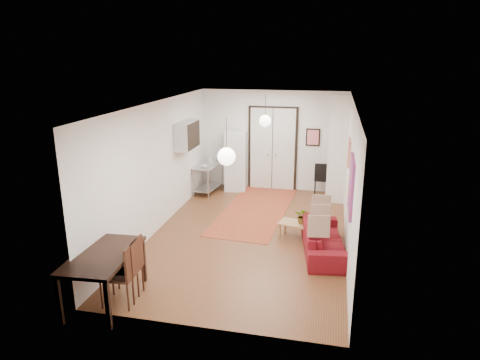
% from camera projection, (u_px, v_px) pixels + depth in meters
% --- Properties ---
extents(floor, '(7.00, 7.00, 0.00)m').
position_uv_depth(floor, '(249.00, 234.00, 9.60)').
color(floor, brown).
rests_on(floor, ground).
extents(ceiling, '(4.20, 7.00, 0.02)m').
position_uv_depth(ceiling, '(250.00, 104.00, 8.77)').
color(ceiling, white).
rests_on(ceiling, wall_back).
extents(wall_back, '(4.20, 0.02, 2.90)m').
position_uv_depth(wall_back, '(273.00, 141.00, 12.46)').
color(wall_back, white).
rests_on(wall_back, floor).
extents(wall_front, '(4.20, 0.02, 2.90)m').
position_uv_depth(wall_front, '(201.00, 237.00, 5.91)').
color(wall_front, white).
rests_on(wall_front, floor).
extents(wall_left, '(0.02, 7.00, 2.90)m').
position_uv_depth(wall_left, '(158.00, 166.00, 9.62)').
color(wall_left, white).
rests_on(wall_left, floor).
extents(wall_right, '(0.02, 7.00, 2.90)m').
position_uv_depth(wall_right, '(350.00, 178.00, 8.75)').
color(wall_right, white).
rests_on(wall_right, floor).
extents(double_doors, '(1.44, 0.06, 2.50)m').
position_uv_depth(double_doors, '(272.00, 149.00, 12.49)').
color(double_doors, white).
rests_on(double_doors, wall_back).
extents(stub_partition, '(0.50, 0.10, 2.90)m').
position_uv_depth(stub_partition, '(338.00, 151.00, 11.19)').
color(stub_partition, white).
rests_on(stub_partition, floor).
extents(wall_cabinet, '(0.35, 1.00, 0.70)m').
position_uv_depth(wall_cabinet, '(187.00, 135.00, 10.86)').
color(wall_cabinet, silver).
rests_on(wall_cabinet, wall_left).
extents(painting_popart, '(0.05, 1.00, 1.00)m').
position_uv_depth(painting_popart, '(351.00, 186.00, 7.53)').
color(painting_popart, red).
rests_on(painting_popart, wall_right).
extents(painting_abstract, '(0.05, 0.50, 0.60)m').
position_uv_depth(painting_abstract, '(349.00, 152.00, 9.41)').
color(painting_abstract, '#EFE0C7').
rests_on(painting_abstract, wall_right).
extents(poster_back, '(0.40, 0.03, 0.50)m').
position_uv_depth(poster_back, '(313.00, 137.00, 12.15)').
color(poster_back, red).
rests_on(poster_back, wall_back).
extents(print_left, '(0.03, 0.44, 0.54)m').
position_uv_depth(print_left, '(188.00, 130.00, 11.34)').
color(print_left, '#9F6B42').
rests_on(print_left, wall_left).
extents(pendant_back, '(0.30, 0.30, 0.80)m').
position_uv_depth(pendant_back, '(265.00, 121.00, 10.83)').
color(pendant_back, white).
rests_on(pendant_back, ceiling).
extents(pendant_front, '(0.30, 0.30, 0.80)m').
position_uv_depth(pendant_front, '(227.00, 156.00, 7.08)').
color(pendant_front, white).
rests_on(pendant_front, ceiling).
extents(kilim_rug, '(1.82, 4.21, 0.01)m').
position_uv_depth(kilim_rug, '(256.00, 209.00, 11.13)').
color(kilim_rug, '#A9482A').
rests_on(kilim_rug, floor).
extents(sofa, '(1.05, 2.08, 0.58)m').
position_uv_depth(sofa, '(324.00, 239.00, 8.65)').
color(sofa, maroon).
rests_on(sofa, floor).
extents(coffee_table, '(0.88, 0.62, 0.35)m').
position_uv_depth(coffee_table, '(298.00, 225.00, 9.30)').
color(coffee_table, tan).
rests_on(coffee_table, floor).
extents(potted_plant, '(0.37, 0.34, 0.34)m').
position_uv_depth(potted_plant, '(303.00, 216.00, 9.22)').
color(potted_plant, '#406F32').
rests_on(potted_plant, coffee_table).
extents(kitchen_counter, '(0.69, 1.16, 0.84)m').
position_uv_depth(kitchen_counter, '(208.00, 175.00, 12.32)').
color(kitchen_counter, '#B7BABC').
rests_on(kitchen_counter, floor).
extents(bowl, '(0.25, 0.25, 0.05)m').
position_uv_depth(bowl, '(205.00, 166.00, 11.95)').
color(bowl, silver).
rests_on(bowl, kitchen_counter).
extents(soap_bottle, '(0.10, 0.10, 0.17)m').
position_uv_depth(soap_bottle, '(210.00, 160.00, 12.44)').
color(soap_bottle, '#528BB2').
rests_on(soap_bottle, kitchen_counter).
extents(fridge, '(0.69, 0.69, 1.74)m').
position_uv_depth(fridge, '(236.00, 161.00, 12.51)').
color(fridge, white).
rests_on(fridge, floor).
extents(dining_table, '(0.97, 1.58, 0.84)m').
position_uv_depth(dining_table, '(103.00, 259.00, 6.80)').
color(dining_table, black).
rests_on(dining_table, floor).
extents(dining_chair_near, '(0.53, 0.73, 1.04)m').
position_uv_depth(dining_chair_near, '(127.00, 261.00, 7.06)').
color(dining_chair_near, '#3D2013').
rests_on(dining_chair_near, floor).
extents(dining_chair_far, '(0.53, 0.73, 1.04)m').
position_uv_depth(dining_chair_far, '(122.00, 266.00, 6.88)').
color(dining_chair_far, '#3D2013').
rests_on(dining_chair_far, floor).
extents(black_side_chair, '(0.45, 0.45, 0.97)m').
position_uv_depth(black_side_chair, '(323.00, 175.00, 12.16)').
color(black_side_chair, black).
rests_on(black_side_chair, floor).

